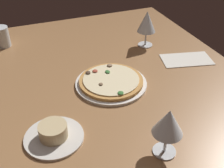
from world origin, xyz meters
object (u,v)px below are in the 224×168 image
Objects in this scene: ramekin_on_saucer at (54,134)px; pizza_main at (111,82)px; wine_glass_far at (147,22)px; water_glass at (2,38)px; wine_glass_near at (168,123)px; paper_menu at (186,60)px.

pizza_main is at bearing -52.52° from ramekin_on_saucer.
water_glass is (22.97, 60.92, -6.93)cm from wine_glass_far.
water_glass is at bearing 24.03° from wine_glass_near.
wine_glass_near is at bearing -155.97° from water_glass.
water_glass is (82.37, 36.73, -6.39)cm from wine_glass_near.
pizza_main is at bearing 132.35° from wine_glass_far.
wine_glass_near is at bearing -176.82° from pizza_main.
water_glass is at bearing 73.31° from paper_menu.
paper_menu is at bearing -68.13° from ramekin_on_saucer.
water_glass is at bearing 69.34° from wine_glass_far.
wine_glass_far reaches higher than wine_glass_near.
ramekin_on_saucer is 1.07× the size of wine_glass_far.
wine_glass_far is 23.81cm from paper_menu.
water_glass reaches higher than pizza_main.
wine_glass_far reaches higher than paper_menu.
ramekin_on_saucer is 66.95cm from water_glass.
water_glass is (46.83, 34.75, 2.99)cm from pizza_main.
wine_glass_far is 65.48cm from water_glass.
ramekin_on_saucer is 1.89× the size of water_glass.
ramekin_on_saucer is 1.17× the size of wine_glass_near.
pizza_main is 2.87× the size of water_glass.
water_glass is at bearing 8.11° from ramekin_on_saucer.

